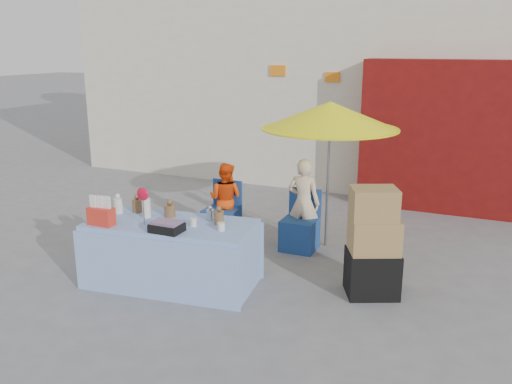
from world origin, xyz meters
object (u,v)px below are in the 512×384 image
at_px(chair_left, 222,221).
at_px(chair_right, 300,232).
at_px(vendor_beige, 304,203).
at_px(umbrella, 330,116).
at_px(market_table, 171,252).
at_px(vendor_orange, 226,199).
at_px(box_stack, 373,246).

distance_m(chair_left, chair_right, 1.25).
distance_m(vendor_beige, umbrella, 1.29).
xyz_separation_m(market_table, umbrella, (1.35, 2.01, 1.49)).
bearing_deg(market_table, vendor_beige, 53.50).
height_order(chair_left, chair_right, same).
height_order(market_table, chair_right, market_table).
height_order(chair_right, vendor_beige, vendor_beige).
distance_m(chair_right, umbrella, 1.69).
bearing_deg(umbrella, chair_right, -136.55).
bearing_deg(vendor_orange, box_stack, 154.52).
bearing_deg(umbrella, vendor_orange, -174.47).
bearing_deg(vendor_orange, chair_right, 173.67).
bearing_deg(vendor_beige, umbrella, -153.63).
relative_size(chair_left, box_stack, 0.66).
distance_m(chair_right, vendor_orange, 1.29).
bearing_deg(market_table, chair_right, 51.64).
bearing_deg(chair_right, umbrella, 43.25).
xyz_separation_m(chair_left, vendor_orange, (0.00, 0.13, 0.31)).
bearing_deg(chair_left, chair_right, -0.20).
xyz_separation_m(vendor_orange, box_stack, (2.50, -1.18, 0.03)).
height_order(chair_left, vendor_orange, vendor_orange).
distance_m(market_table, umbrella, 2.84).
xyz_separation_m(market_table, box_stack, (2.29, 0.68, 0.19)).
height_order(market_table, box_stack, box_stack).
bearing_deg(box_stack, vendor_orange, 154.72).
bearing_deg(chair_left, vendor_orange, 89.78).
bearing_deg(box_stack, chair_left, 157.29).
distance_m(chair_left, umbrella, 2.27).
height_order(chair_left, box_stack, box_stack).
distance_m(market_table, chair_left, 1.75).
relative_size(vendor_orange, vendor_beige, 0.87).
bearing_deg(market_table, umbrella, 49.05).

